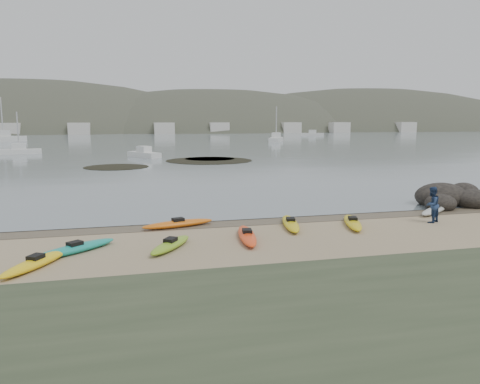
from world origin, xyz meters
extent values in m
plane|color=tan|center=(0.00, 0.00, 0.00)|extent=(600.00, 600.00, 0.00)
plane|color=brown|center=(0.00, -0.30, 0.00)|extent=(60.00, 60.00, 0.00)
plane|color=slate|center=(0.00, 300.00, 0.01)|extent=(1200.00, 1200.00, 0.00)
ellipsoid|color=yellow|center=(5.10, -2.64, 0.17)|extent=(1.81, 3.56, 0.34)
ellipsoid|color=yellow|center=(-8.99, -5.85, 0.17)|extent=(2.36, 3.42, 0.34)
ellipsoid|color=yellow|center=(2.04, -2.09, 0.17)|extent=(1.50, 3.77, 0.34)
ellipsoid|color=teal|center=(-7.81, -4.26, 0.17)|extent=(3.34, 2.89, 0.34)
ellipsoid|color=#81B524|center=(-4.08, -4.62, 0.17)|extent=(2.26, 2.93, 0.34)
ellipsoid|color=beige|center=(11.15, -0.80, 0.17)|extent=(3.41, 2.71, 0.34)
ellipsoid|color=#FF4616|center=(-0.66, -3.91, 0.17)|extent=(1.24, 3.79, 0.34)
ellipsoid|color=orange|center=(-3.33, -0.80, 0.17)|extent=(3.73, 1.59, 0.34)
imported|color=navy|center=(9.38, -2.89, 0.92)|extent=(1.12, 1.04, 1.85)
ellipsoid|color=black|center=(13.15, 1.33, 0.25)|extent=(3.32, 2.58, 1.66)
ellipsoid|color=black|center=(14.65, 0.33, 0.19)|extent=(2.40, 2.03, 1.29)
ellipsoid|color=black|center=(12.15, 0.03, 0.17)|extent=(1.84, 1.66, 1.11)
ellipsoid|color=black|center=(15.35, 2.03, 0.22)|extent=(2.03, 1.84, 1.48)
cylinder|color=black|center=(-6.59, 29.50, 0.03)|extent=(7.00, 7.00, 0.04)
cylinder|color=black|center=(4.75, 35.02, 0.03)|extent=(10.97, 10.97, 0.04)
cylinder|color=black|center=(5.29, 37.48, 0.03)|extent=(6.61, 6.61, 0.04)
cube|color=silver|center=(-20.91, 52.90, 0.43)|extent=(6.37, 2.75, 0.86)
cube|color=silver|center=(-2.99, 42.39, 0.41)|extent=(4.45, 5.94, 0.83)
cube|color=silver|center=(29.13, 81.37, 0.56)|extent=(5.65, 8.11, 1.12)
cube|color=silver|center=(-32.85, 96.94, 0.70)|extent=(10.37, 4.41, 1.41)
cube|color=silver|center=(52.16, 114.46, 0.50)|extent=(7.25, 4.82, 0.99)
ellipsoid|color=#384235|center=(-45.00, 195.00, -18.00)|extent=(220.00, 120.00, 80.00)
ellipsoid|color=#384235|center=(35.00, 190.00, -15.30)|extent=(200.00, 110.00, 68.00)
ellipsoid|color=#384235|center=(120.00, 200.00, -17.10)|extent=(230.00, 130.00, 76.00)
cube|color=beige|center=(-42.00, 145.00, 2.00)|extent=(7.00, 5.00, 4.00)
cube|color=beige|center=(-18.00, 145.00, 2.00)|extent=(7.00, 5.00, 4.00)
cube|color=beige|center=(6.00, 145.00, 2.00)|extent=(7.00, 5.00, 4.00)
cube|color=beige|center=(30.00, 145.00, 2.00)|extent=(7.00, 5.00, 4.00)
cube|color=beige|center=(54.00, 145.00, 2.00)|extent=(7.00, 5.00, 4.00)
cube|color=beige|center=(78.00, 145.00, 2.00)|extent=(7.00, 5.00, 4.00)
cube|color=beige|center=(102.00, 145.00, 2.00)|extent=(7.00, 5.00, 4.00)
camera|label=1|loc=(-5.83, -23.26, 5.25)|focal=35.00mm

